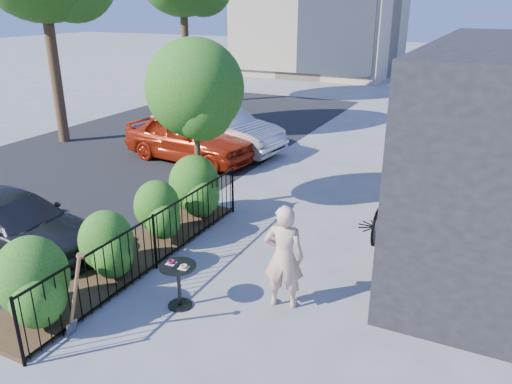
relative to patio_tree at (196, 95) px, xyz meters
The scene contains 12 objects.
ground 4.50m from the patio_tree, 50.96° to the right, with size 120.00×120.00×0.00m, color gray.
fence 3.61m from the patio_tree, 75.06° to the right, with size 0.05×6.05×1.10m.
planting_bed 3.88m from the patio_tree, 89.26° to the right, with size 1.30×6.00×0.08m, color #382616.
shrubs 3.37m from the patio_tree, 87.08° to the right, with size 1.10×5.60×1.24m.
patio_tree is the anchor object (origin of this frame).
street 5.51m from the patio_tree, behind, with size 9.00×30.00×0.01m, color black.
cafe_table 4.63m from the patio_tree, 62.98° to the right, with size 0.60×0.60×0.80m.
woman 4.76m from the patio_tree, 40.25° to the right, with size 0.65×0.42×1.77m, color #D8AA8C.
shovel 5.49m from the patio_tree, 78.88° to the right, with size 0.51×0.20×1.51m.
car_red 4.59m from the patio_tree, 126.69° to the left, with size 1.75×4.34×1.48m, color #AB270E.
car_silver 5.51m from the patio_tree, 115.64° to the left, with size 1.60×4.58×1.51m, color #ABACB0.
car_darkgrey 4.60m from the patio_tree, 123.24° to the right, with size 1.63×4.01×1.16m, color black.
Camera 1 is at (3.80, -6.59, 4.68)m, focal length 35.00 mm.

